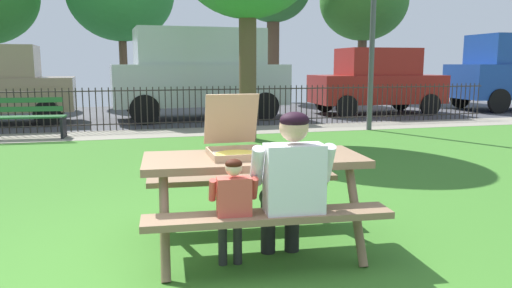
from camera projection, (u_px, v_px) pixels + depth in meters
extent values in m
cube|color=#3A7427|center=(140.00, 203.00, 5.47)|extent=(28.00, 12.40, 0.02)
cube|color=gray|center=(133.00, 134.00, 10.72)|extent=(28.00, 1.40, 0.01)
cube|color=#424247|center=(131.00, 116.00, 14.60)|extent=(28.00, 6.73, 0.01)
cube|color=#85664B|center=(254.00, 160.00, 4.04)|extent=(1.85, 0.89, 0.06)
cube|color=#85664B|center=(269.00, 217.00, 3.51)|extent=(1.82, 0.41, 0.05)
cube|color=#85664B|center=(243.00, 178.00, 4.67)|extent=(1.82, 0.41, 0.05)
cylinder|color=#85664B|center=(165.00, 226.00, 3.57)|extent=(0.10, 0.44, 0.74)
cylinder|color=#85664B|center=(165.00, 196.00, 4.37)|extent=(0.10, 0.44, 0.74)
cylinder|color=#85664B|center=(356.00, 215.00, 3.84)|extent=(0.10, 0.44, 0.74)
cylinder|color=#85664B|center=(323.00, 188.00, 4.64)|extent=(0.10, 0.44, 0.74)
cube|color=tan|center=(237.00, 156.00, 4.02)|extent=(0.46, 0.46, 0.01)
cube|color=silver|center=(237.00, 155.00, 4.01)|extent=(0.42, 0.42, 0.00)
cube|color=tan|center=(244.00, 157.00, 3.80)|extent=(0.46, 0.01, 0.04)
cube|color=tan|center=(232.00, 148.00, 4.22)|extent=(0.46, 0.01, 0.04)
cube|color=tan|center=(211.00, 154.00, 3.96)|extent=(0.01, 0.46, 0.04)
cube|color=tan|center=(264.00, 151.00, 4.07)|extent=(0.01, 0.46, 0.04)
cube|color=tan|center=(231.00, 119.00, 4.20)|extent=(0.46, 0.16, 0.44)
cylinder|color=tan|center=(237.00, 154.00, 4.01)|extent=(0.39, 0.39, 0.01)
cylinder|color=#EBD04A|center=(237.00, 154.00, 4.01)|extent=(0.36, 0.36, 0.00)
cylinder|color=black|center=(268.00, 226.00, 3.97)|extent=(0.12, 0.12, 0.44)
cylinder|color=black|center=(274.00, 204.00, 3.72)|extent=(0.18, 0.43, 0.15)
cylinder|color=black|center=(292.00, 225.00, 4.00)|extent=(0.12, 0.12, 0.44)
cylinder|color=black|center=(299.00, 202.00, 3.76)|extent=(0.18, 0.43, 0.15)
cube|color=silver|center=(294.00, 180.00, 3.50)|extent=(0.44, 0.25, 0.52)
cylinder|color=silver|center=(257.00, 166.00, 3.48)|extent=(0.11, 0.21, 0.31)
cylinder|color=silver|center=(327.00, 163.00, 3.58)|extent=(0.11, 0.21, 0.31)
sphere|color=tan|center=(294.00, 127.00, 3.46)|extent=(0.21, 0.21, 0.21)
ellipsoid|color=black|center=(294.00, 120.00, 3.44)|extent=(0.21, 0.20, 0.12)
cylinder|color=#292929|center=(223.00, 237.00, 3.72)|extent=(0.07, 0.07, 0.44)
cylinder|color=#292929|center=(224.00, 212.00, 3.57)|extent=(0.10, 0.25, 0.09)
cylinder|color=#292929|center=(238.00, 236.00, 3.74)|extent=(0.07, 0.07, 0.44)
cylinder|color=#292929|center=(240.00, 211.00, 3.59)|extent=(0.10, 0.25, 0.09)
cube|color=#CC4C3F|center=(234.00, 198.00, 3.44)|extent=(0.25, 0.14, 0.30)
cylinder|color=#CC4C3F|center=(212.00, 190.00, 3.43)|extent=(0.06, 0.12, 0.18)
cylinder|color=#CC4C3F|center=(254.00, 188.00, 3.48)|extent=(0.06, 0.12, 0.18)
sphere|color=beige|center=(234.00, 168.00, 3.42)|extent=(0.12, 0.12, 0.12)
ellipsoid|color=#37140A|center=(234.00, 164.00, 3.40)|extent=(0.12, 0.11, 0.07)
cylinder|color=#2D2823|center=(131.00, 91.00, 11.24)|extent=(18.90, 0.03, 0.03)
cylinder|color=#2D2823|center=(132.00, 124.00, 11.36)|extent=(18.90, 0.03, 0.03)
cylinder|color=#2D2823|center=(1.00, 112.00, 10.61)|extent=(0.02, 0.02, 0.99)
cylinder|color=#2D2823|center=(8.00, 111.00, 10.65)|extent=(0.02, 0.02, 0.99)
cylinder|color=#2D2823|center=(15.00, 111.00, 10.68)|extent=(0.02, 0.02, 0.99)
cylinder|color=#2D2823|center=(22.00, 111.00, 10.72)|extent=(0.02, 0.02, 0.99)
cylinder|color=#2D2823|center=(29.00, 111.00, 10.75)|extent=(0.02, 0.02, 0.99)
cylinder|color=#2D2823|center=(36.00, 111.00, 10.79)|extent=(0.02, 0.02, 0.99)
cylinder|color=#2D2823|center=(43.00, 111.00, 10.83)|extent=(0.02, 0.02, 0.99)
cylinder|color=#2D2823|center=(50.00, 111.00, 10.86)|extent=(0.02, 0.02, 0.99)
cylinder|color=#2D2823|center=(56.00, 110.00, 10.90)|extent=(0.02, 0.02, 0.99)
cylinder|color=#2D2823|center=(63.00, 110.00, 10.93)|extent=(0.02, 0.02, 0.99)
cylinder|color=#2D2823|center=(70.00, 110.00, 10.97)|extent=(0.02, 0.02, 0.99)
cylinder|color=#2D2823|center=(77.00, 110.00, 11.00)|extent=(0.02, 0.02, 0.99)
cylinder|color=#2D2823|center=(83.00, 110.00, 11.04)|extent=(0.02, 0.02, 0.99)
cylinder|color=#2D2823|center=(90.00, 110.00, 11.07)|extent=(0.02, 0.02, 0.99)
cylinder|color=#2D2823|center=(96.00, 109.00, 11.11)|extent=(0.02, 0.02, 0.99)
cylinder|color=#2D2823|center=(103.00, 109.00, 11.14)|extent=(0.02, 0.02, 0.99)
cylinder|color=#2D2823|center=(109.00, 109.00, 11.18)|extent=(0.02, 0.02, 0.99)
cylinder|color=#2D2823|center=(116.00, 109.00, 11.21)|extent=(0.02, 0.02, 0.99)
cylinder|color=#2D2823|center=(122.00, 109.00, 11.25)|extent=(0.02, 0.02, 0.99)
cylinder|color=#2D2823|center=(128.00, 109.00, 11.29)|extent=(0.02, 0.02, 0.99)
cylinder|color=#2D2823|center=(135.00, 109.00, 11.32)|extent=(0.02, 0.02, 0.99)
cylinder|color=#2D2823|center=(141.00, 108.00, 11.36)|extent=(0.02, 0.02, 0.99)
cylinder|color=#2D2823|center=(147.00, 108.00, 11.39)|extent=(0.02, 0.02, 0.99)
cylinder|color=#2D2823|center=(153.00, 108.00, 11.43)|extent=(0.02, 0.02, 0.99)
cylinder|color=#2D2823|center=(159.00, 108.00, 11.46)|extent=(0.02, 0.02, 0.99)
cylinder|color=#2D2823|center=(166.00, 108.00, 11.50)|extent=(0.02, 0.02, 0.99)
cylinder|color=#2D2823|center=(172.00, 108.00, 11.53)|extent=(0.02, 0.02, 0.99)
cylinder|color=#2D2823|center=(178.00, 108.00, 11.57)|extent=(0.02, 0.02, 0.99)
cylinder|color=#2D2823|center=(184.00, 108.00, 11.60)|extent=(0.02, 0.02, 0.99)
cylinder|color=#2D2823|center=(190.00, 107.00, 11.64)|extent=(0.02, 0.02, 0.99)
cylinder|color=#2D2823|center=(195.00, 107.00, 11.67)|extent=(0.02, 0.02, 0.99)
cylinder|color=#2D2823|center=(201.00, 107.00, 11.71)|extent=(0.02, 0.02, 0.99)
cylinder|color=#2D2823|center=(207.00, 107.00, 11.74)|extent=(0.02, 0.02, 0.99)
cylinder|color=#2D2823|center=(213.00, 107.00, 11.78)|extent=(0.02, 0.02, 0.99)
cylinder|color=#2D2823|center=(219.00, 107.00, 11.82)|extent=(0.02, 0.02, 0.99)
cylinder|color=#2D2823|center=(225.00, 107.00, 11.85)|extent=(0.02, 0.02, 0.99)
cylinder|color=#2D2823|center=(230.00, 106.00, 11.89)|extent=(0.02, 0.02, 0.99)
cylinder|color=#2D2823|center=(236.00, 106.00, 11.92)|extent=(0.02, 0.02, 0.99)
cylinder|color=#2D2823|center=(242.00, 106.00, 11.96)|extent=(0.02, 0.02, 0.99)
cylinder|color=#2D2823|center=(247.00, 106.00, 11.99)|extent=(0.02, 0.02, 0.99)
cylinder|color=#2D2823|center=(253.00, 106.00, 12.03)|extent=(0.02, 0.02, 0.99)
cylinder|color=#2D2823|center=(258.00, 106.00, 12.06)|extent=(0.02, 0.02, 0.99)
cylinder|color=#2D2823|center=(264.00, 106.00, 12.10)|extent=(0.02, 0.02, 0.99)
cylinder|color=#2D2823|center=(269.00, 106.00, 12.13)|extent=(0.02, 0.02, 0.99)
cylinder|color=#2D2823|center=(275.00, 105.00, 12.17)|extent=(0.02, 0.02, 0.99)
cylinder|color=#2D2823|center=(280.00, 105.00, 12.20)|extent=(0.02, 0.02, 0.99)
cylinder|color=#2D2823|center=(285.00, 105.00, 12.24)|extent=(0.02, 0.02, 0.99)
cylinder|color=#2D2823|center=(291.00, 105.00, 12.28)|extent=(0.02, 0.02, 0.99)
cylinder|color=#2D2823|center=(296.00, 105.00, 12.31)|extent=(0.02, 0.02, 0.99)
cylinder|color=#2D2823|center=(301.00, 105.00, 12.35)|extent=(0.02, 0.02, 0.99)
cylinder|color=#2D2823|center=(307.00, 105.00, 12.38)|extent=(0.02, 0.02, 0.99)
cylinder|color=#2D2823|center=(312.00, 105.00, 12.42)|extent=(0.02, 0.02, 0.99)
cylinder|color=#2D2823|center=(317.00, 105.00, 12.45)|extent=(0.02, 0.02, 0.99)
cylinder|color=#2D2823|center=(322.00, 104.00, 12.49)|extent=(0.02, 0.02, 0.99)
cylinder|color=#2D2823|center=(327.00, 104.00, 12.52)|extent=(0.02, 0.02, 0.99)
cylinder|color=#2D2823|center=(333.00, 104.00, 12.56)|extent=(0.02, 0.02, 0.99)
cylinder|color=#2D2823|center=(338.00, 104.00, 12.59)|extent=(0.02, 0.02, 0.99)
cylinder|color=#2D2823|center=(343.00, 104.00, 12.63)|extent=(0.02, 0.02, 0.99)
cylinder|color=#2D2823|center=(348.00, 104.00, 12.66)|extent=(0.02, 0.02, 0.99)
cylinder|color=#2D2823|center=(353.00, 104.00, 12.70)|extent=(0.02, 0.02, 0.99)
cylinder|color=#2D2823|center=(358.00, 104.00, 12.74)|extent=(0.02, 0.02, 0.99)
cylinder|color=#2D2823|center=(363.00, 104.00, 12.77)|extent=(0.02, 0.02, 0.99)
cylinder|color=#2D2823|center=(368.00, 103.00, 12.81)|extent=(0.02, 0.02, 0.99)
cylinder|color=#2D2823|center=(372.00, 103.00, 12.84)|extent=(0.02, 0.02, 0.99)
cylinder|color=#2D2823|center=(377.00, 103.00, 12.88)|extent=(0.02, 0.02, 0.99)
cylinder|color=#2D2823|center=(382.00, 103.00, 12.91)|extent=(0.02, 0.02, 0.99)
cylinder|color=#2D2823|center=(387.00, 103.00, 12.95)|extent=(0.02, 0.02, 0.99)
cylinder|color=#2D2823|center=(392.00, 103.00, 12.98)|extent=(0.02, 0.02, 0.99)
cylinder|color=#2D2823|center=(396.00, 103.00, 13.02)|extent=(0.02, 0.02, 0.99)
cylinder|color=#2D2823|center=(401.00, 103.00, 13.05)|extent=(0.02, 0.02, 0.99)
cylinder|color=#2D2823|center=(406.00, 103.00, 13.09)|extent=(0.02, 0.02, 0.99)
cylinder|color=#2D2823|center=(411.00, 102.00, 13.12)|extent=(0.02, 0.02, 0.99)
cylinder|color=#2D2823|center=(415.00, 102.00, 13.16)|extent=(0.02, 0.02, 0.99)
cylinder|color=#2D2823|center=(420.00, 102.00, 13.19)|extent=(0.02, 0.02, 0.99)
cylinder|color=#2D2823|center=(424.00, 102.00, 13.23)|extent=(0.02, 0.02, 0.99)
cylinder|color=#2D2823|center=(429.00, 102.00, 13.27)|extent=(0.02, 0.02, 0.99)
cylinder|color=#2D2823|center=(434.00, 102.00, 13.30)|extent=(0.02, 0.02, 0.99)
cylinder|color=#2D2823|center=(438.00, 102.00, 13.34)|extent=(0.02, 0.02, 0.99)
cylinder|color=#2D2823|center=(443.00, 102.00, 13.37)|extent=(0.02, 0.02, 0.99)
cylinder|color=#2D2823|center=(447.00, 102.00, 13.41)|extent=(0.02, 0.02, 0.99)
cylinder|color=#2D2823|center=(452.00, 102.00, 13.44)|extent=(0.02, 0.02, 0.99)
cylinder|color=#2D2823|center=(456.00, 101.00, 13.48)|extent=(0.02, 0.02, 0.99)
cylinder|color=#2D2823|center=(460.00, 101.00, 13.51)|extent=(0.02, 0.02, 0.99)
cylinder|color=#2D2823|center=(465.00, 101.00, 13.55)|extent=(0.02, 0.02, 0.99)
cylinder|color=#2D2823|center=(469.00, 101.00, 13.58)|extent=(0.02, 0.02, 0.99)
cylinder|color=#2D2823|center=(474.00, 101.00, 13.62)|extent=(0.02, 0.02, 0.99)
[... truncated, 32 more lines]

